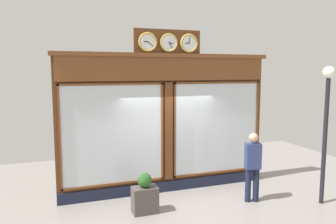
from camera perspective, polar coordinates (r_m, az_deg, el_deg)
The scene contains 5 objects.
shop_facade at distance 8.61m, azimuth -0.28°, elevation -1.73°, with size 5.69×0.42×4.18m.
pedestrian at distance 8.26m, azimuth 14.43°, elevation -8.71°, with size 0.40×0.30×1.69m.
street_lamp at distance 8.49m, azimuth 25.69°, elevation -0.14°, with size 0.28×0.28×3.26m.
planter_box at distance 7.63m, azimuth -4.02°, elevation -14.91°, with size 0.56×0.36×0.59m, color #4C4742.
planter_shrub at distance 7.47m, azimuth -4.05°, elevation -11.67°, with size 0.32×0.32×0.32m, color #285623.
Camera 1 is at (2.84, 7.90, 3.15)m, focal length 35.28 mm.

